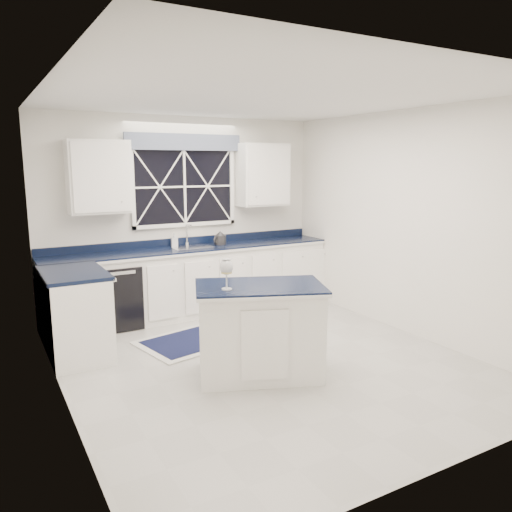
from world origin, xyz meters
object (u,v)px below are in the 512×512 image
kettle (220,238)px  wine_glass (226,268)px  dishwasher (114,295)px  island (260,330)px  soap_bottle (174,240)px  faucet (187,234)px

kettle → wine_glass: wine_glass is taller
dishwasher → island: bearing=-68.5°
dishwasher → soap_bottle: bearing=12.3°
island → kettle: bearing=96.0°
island → soap_bottle: size_ratio=7.63×
faucet → kettle: size_ratio=1.20×
faucet → kettle: (0.42, -0.17, -0.07)m
island → faucet: bearing=106.7°
wine_glass → soap_bottle: size_ratio=1.57×
dishwasher → kettle: size_ratio=3.26×
kettle → soap_bottle: kettle is taller
island → kettle: 2.41m
faucet → island: size_ratio=0.21×
soap_bottle → kettle: bearing=-15.4°
island → wine_glass: (-0.35, 0.01, 0.66)m
dishwasher → kettle: 1.64m
dishwasher → island: 2.39m
island → kettle: (0.65, 2.25, 0.57)m
faucet → soap_bottle: size_ratio=1.63×
kettle → island: bearing=-130.7°
island → soap_bottle: 2.48m
dishwasher → island: island is taller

